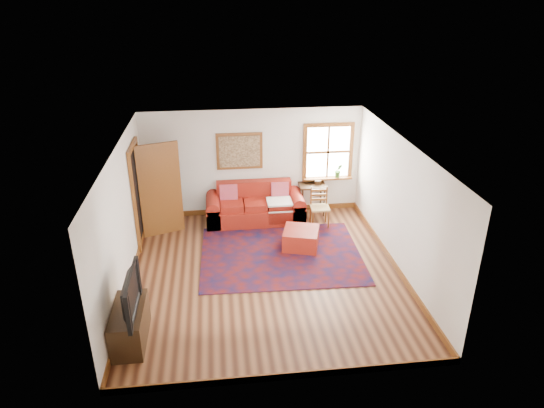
{
  "coord_description": "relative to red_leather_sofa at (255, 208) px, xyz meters",
  "views": [
    {
      "loc": [
        -0.82,
        -7.78,
        4.95
      ],
      "look_at": [
        0.19,
        0.6,
        1.16
      ],
      "focal_mm": 32.0,
      "sensor_mm": 36.0,
      "label": 1
    }
  ],
  "objects": [
    {
      "name": "window",
      "position": [
        1.78,
        0.39,
        1.03
      ],
      "size": [
        1.18,
        0.2,
        1.38
      ],
      "color": "white",
      "rests_on": "ground"
    },
    {
      "name": "ground",
      "position": [
        -0.01,
        -2.32,
        -0.29
      ],
      "size": [
        5.5,
        5.5,
        0.0
      ],
      "primitive_type": "plane",
      "color": "#3F1E10",
      "rests_on": "ground"
    },
    {
      "name": "television",
      "position": [
        -2.23,
        -4.05,
        0.61
      ],
      "size": [
        0.14,
        1.1,
        0.63
      ],
      "primitive_type": "imported",
      "rotation": [
        0.0,
        0.0,
        1.57
      ],
      "color": "black",
      "rests_on": "media_cabinet"
    },
    {
      "name": "red_leather_sofa",
      "position": [
        0.0,
        0.0,
        0.0
      ],
      "size": [
        2.22,
        0.92,
        0.87
      ],
      "color": "maroon",
      "rests_on": "ground"
    },
    {
      "name": "ladder_back_chair",
      "position": [
        1.41,
        -0.42,
        0.19
      ],
      "size": [
        0.43,
        0.41,
        0.89
      ],
      "color": "tan",
      "rests_on": "ground"
    },
    {
      "name": "red_ottoman",
      "position": [
        0.82,
        -1.4,
        -0.09
      ],
      "size": [
        0.86,
        0.86,
        0.4
      ],
      "primitive_type": "cube",
      "rotation": [
        0.0,
        0.0,
        -0.28
      ],
      "color": "maroon",
      "rests_on": "ground"
    },
    {
      "name": "side_table",
      "position": [
        1.36,
        0.2,
        0.33
      ],
      "size": [
        0.62,
        0.46,
        0.74
      ],
      "color": "#311E10",
      "rests_on": "ground"
    },
    {
      "name": "doorway",
      "position": [
        -2.21,
        -0.53,
        0.78
      ],
      "size": [
        0.89,
        1.08,
        2.14
      ],
      "color": "black",
      "rests_on": "ground"
    },
    {
      "name": "candle_hurricane",
      "position": [
        -2.2,
        -3.59,
        0.37
      ],
      "size": [
        0.12,
        0.12,
        0.18
      ],
      "color": "silver",
      "rests_on": "media_cabinet"
    },
    {
      "name": "persian_rug",
      "position": [
        0.37,
        -1.67,
        -0.28
      ],
      "size": [
        3.26,
        2.64,
        0.02
      ],
      "primitive_type": "cube",
      "rotation": [
        0.0,
        0.0,
        -0.03
      ],
      "color": "#540E0C",
      "rests_on": "ground"
    },
    {
      "name": "media_cabinet",
      "position": [
        -2.25,
        -3.96,
        0.0
      ],
      "size": [
        0.47,
        1.05,
        0.58
      ],
      "primitive_type": "cube",
      "color": "#311E10",
      "rests_on": "ground"
    },
    {
      "name": "framed_artwork",
      "position": [
        -0.31,
        0.4,
        1.26
      ],
      "size": [
        1.05,
        0.07,
        0.85
      ],
      "color": "brown",
      "rests_on": "ground"
    },
    {
      "name": "room_envelope",
      "position": [
        -0.01,
        -2.3,
        1.36
      ],
      "size": [
        5.04,
        5.54,
        2.52
      ],
      "color": "silver",
      "rests_on": "ground"
    }
  ]
}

